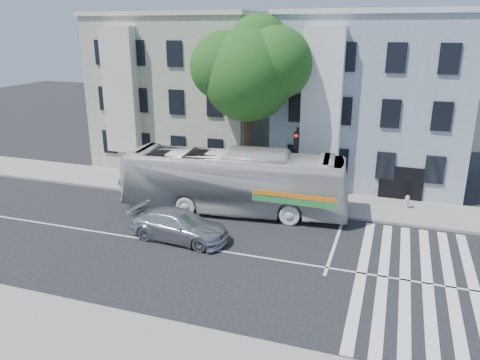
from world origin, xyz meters
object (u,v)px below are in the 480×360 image
at_px(sedan, 179,225).
at_px(bus, 234,181).
at_px(traffic_signal, 296,157).
at_px(fire_hydrant, 407,201).

bearing_deg(sedan, bus, -11.35).
relative_size(bus, traffic_signal, 2.72).
bearing_deg(bus, sedan, 158.01).
relative_size(bus, fire_hydrant, 16.68).
height_order(sedan, traffic_signal, traffic_signal).
relative_size(bus, sedan, 2.50).
xyz_separation_m(bus, traffic_signal, (3.20, 1.84, 1.28)).
bearing_deg(traffic_signal, fire_hydrant, 3.83).
distance_m(sedan, traffic_signal, 8.18).
bearing_deg(bus, fire_hydrant, -76.42).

